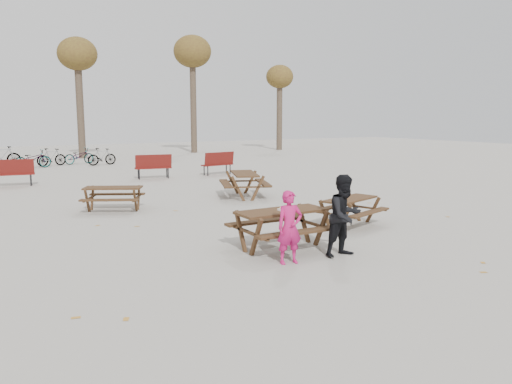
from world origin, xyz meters
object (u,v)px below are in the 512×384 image
adult (345,216)px  picnic_table_north (113,199)px  food_tray (283,210)px  picnic_table_far (244,185)px  main_picnic_table (281,219)px  picnic_table_east (350,212)px  child (290,227)px  soda_bottle (292,207)px

adult → picnic_table_north: adult is taller
food_tray → picnic_table_north: 6.04m
picnic_table_far → main_picnic_table: bearing=178.5°
main_picnic_table → picnic_table_north: 5.99m
food_tray → picnic_table_east: (2.56, 0.98, -0.46)m
main_picnic_table → picnic_table_east: size_ratio=1.16×
child → adult: bearing=3.3°
soda_bottle → adult: bearing=-56.9°
main_picnic_table → child: child is taller
food_tray → adult: bearing=-52.8°
soda_bottle → picnic_table_north: (-2.00, 5.83, -0.51)m
adult → picnic_table_north: size_ratio=0.99×
soda_bottle → picnic_table_east: soda_bottle is taller
child → picnic_table_north: 6.77m
main_picnic_table → picnic_table_east: 2.73m
picnic_table_east → picnic_table_far: size_ratio=0.85×
food_tray → picnic_table_east: 2.78m
child → picnic_table_north: size_ratio=0.85×
picnic_table_far → adult: bearing=-173.0°
picnic_table_north → picnic_table_far: picnic_table_far is taller
child → picnic_table_far: 7.46m
food_tray → picnic_table_far: (2.45, 6.01, -0.40)m
child → picnic_table_north: child is taller
food_tray → picnic_table_far: food_tray is taller
food_tray → soda_bottle: (0.16, -0.09, 0.05)m
adult → picnic_table_north: 7.21m
picnic_table_far → soda_bottle: bearing=-179.8°
picnic_table_east → picnic_table_north: 6.47m
picnic_table_north → child: bearing=-50.9°
adult → picnic_table_far: (1.71, 6.99, -0.37)m
child → main_picnic_table: bearing=74.0°
soda_bottle → picnic_table_far: size_ratio=0.09×
main_picnic_table → adult: size_ratio=1.17×
child → adult: 1.17m
picnic_table_north → main_picnic_table: bearing=-45.1°
main_picnic_table → soda_bottle: size_ratio=10.59×
soda_bottle → child: child is taller
picnic_table_east → soda_bottle: bearing=-173.7°
picnic_table_east → picnic_table_far: 5.03m
soda_bottle → picnic_table_far: bearing=69.5°
main_picnic_table → picnic_table_far: bearing=67.7°
food_tray → picnic_table_far: size_ratio=0.10×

